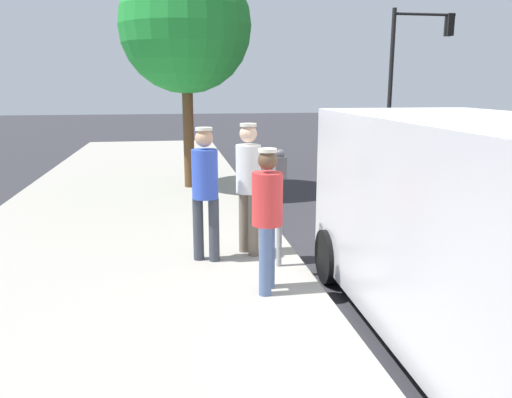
{
  "coord_description": "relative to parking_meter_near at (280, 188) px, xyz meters",
  "views": [
    {
      "loc": [
        2.67,
        5.82,
        2.43
      ],
      "look_at": [
        1.65,
        -0.26,
        1.05
      ],
      "focal_mm": 35.57,
      "sensor_mm": 36.0,
      "label": 1
    }
  ],
  "objects": [
    {
      "name": "ground_plane",
      "position": [
        -1.35,
        0.26,
        -1.18
      ],
      "size": [
        80.0,
        80.0,
        0.0
      ],
      "primitive_type": "plane",
      "color": "#2D2D33"
    },
    {
      "name": "sidewalk_slab",
      "position": [
        2.15,
        0.26,
        -1.11
      ],
      "size": [
        5.0,
        32.0,
        0.15
      ],
      "primitive_type": "cube",
      "color": "#9E998E",
      "rests_on": "ground"
    },
    {
      "name": "parking_meter_near",
      "position": [
        0.0,
        0.0,
        0.0
      ],
      "size": [
        0.14,
        0.18,
        1.52
      ],
      "color": "gray",
      "rests_on": "sidewalk_slab"
    },
    {
      "name": "pedestrian_in_blue",
      "position": [
        0.91,
        -0.39,
        -0.01
      ],
      "size": [
        0.34,
        0.34,
        1.77
      ],
      "color": "#383D47",
      "rests_on": "sidewalk_slab"
    },
    {
      "name": "pedestrian_in_white",
      "position": [
        0.31,
        -0.57,
        0.01
      ],
      "size": [
        0.34,
        0.34,
        1.8
      ],
      "color": "#726656",
      "rests_on": "sidewalk_slab"
    },
    {
      "name": "pedestrian_in_red",
      "position": [
        0.3,
        0.78,
        -0.1
      ],
      "size": [
        0.34,
        0.34,
        1.63
      ],
      "color": "#4C608C",
      "rests_on": "sidewalk_slab"
    },
    {
      "name": "parked_van",
      "position": [
        -1.5,
        2.37,
        -0.03
      ],
      "size": [
        2.23,
        5.24,
        2.15
      ],
      "color": "#BCBCC1",
      "rests_on": "ground"
    },
    {
      "name": "traffic_light_corner",
      "position": [
        -7.71,
        -12.31,
        2.34
      ],
      "size": [
        2.48,
        0.42,
        5.2
      ],
      "color": "black",
      "rests_on": "ground"
    },
    {
      "name": "street_tree",
      "position": [
        0.93,
        -5.52,
        2.5
      ],
      "size": [
        2.87,
        2.87,
        4.98
      ],
      "color": "brown",
      "rests_on": "sidewalk_slab"
    }
  ]
}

